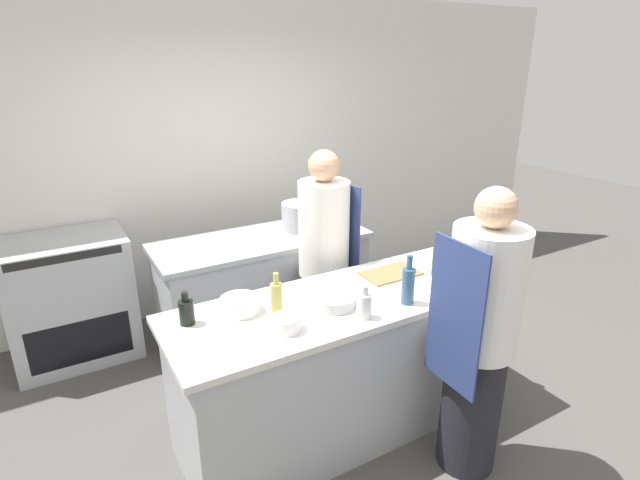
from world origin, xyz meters
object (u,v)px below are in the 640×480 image
at_px(bottle_sauce, 276,296).
at_px(bowl_ceramic_blue, 335,301).
at_px(bottle_water, 364,305).
at_px(chef_at_prep_near, 479,339).
at_px(bottle_wine, 476,248).
at_px(bowl_prep_small, 240,305).
at_px(chef_at_stove, 324,264).
at_px(stockpot, 301,216).
at_px(bowl_mixing_large, 286,323).
at_px(oven_range, 72,299).
at_px(bottle_olive_oil, 186,311).
at_px(bottle_cooking_oil, 438,260).
at_px(bottle_vinegar, 408,284).

relative_size(bottle_sauce, bowl_ceramic_blue, 0.99).
bearing_deg(bottle_water, chef_at_prep_near, -38.13).
distance_m(bottle_wine, bowl_prep_small, 1.64).
xyz_separation_m(chef_at_stove, stockpot, (0.11, 0.57, 0.19)).
xyz_separation_m(chef_at_prep_near, bowl_mixing_large, (-0.92, 0.48, 0.13)).
relative_size(bowl_prep_small, stockpot, 0.70).
height_order(oven_range, bowl_prep_small, bowl_prep_small).
bearing_deg(bowl_prep_small, bottle_olive_oil, 177.09).
bearing_deg(bottle_sauce, bottle_water, -37.97).
bearing_deg(bottle_cooking_oil, oven_range, 139.51).
bearing_deg(oven_range, bottle_sauce, -60.33).
distance_m(bottle_olive_oil, bottle_wine, 1.94).
bearing_deg(bottle_cooking_oil, bottle_water, -163.33).
relative_size(bottle_wine, bottle_cooking_oil, 1.21).
relative_size(bowl_mixing_large, stockpot, 0.51).
xyz_separation_m(oven_range, bottle_wine, (2.42, -1.79, 0.55)).
bearing_deg(bottle_sauce, oven_range, 119.67).
distance_m(chef_at_prep_near, bottle_cooking_oil, 0.68).
bearing_deg(chef_at_prep_near, bottle_vinegar, 25.50).
distance_m(chef_at_prep_near, bottle_sauce, 1.13).
height_order(chef_at_stove, bottle_vinegar, chef_at_stove).
bearing_deg(bottle_olive_oil, bottle_sauce, -13.67).
height_order(bottle_olive_oil, bowl_ceramic_blue, bottle_olive_oil).
distance_m(bowl_prep_small, bowl_ceramic_blue, 0.54).
height_order(bottle_cooking_oil, stockpot, bottle_cooking_oil).
distance_m(oven_range, bottle_cooking_oil, 2.80).
bearing_deg(stockpot, bowl_ceramic_blue, -109.89).
bearing_deg(chef_at_stove, bottle_water, -21.29).
bearing_deg(bottle_sauce, bottle_cooking_oil, -4.16).
distance_m(bottle_vinegar, bottle_cooking_oil, 0.47).
xyz_separation_m(bottle_wine, bowl_prep_small, (-1.63, 0.19, -0.08)).
distance_m(chef_at_stove, bottle_water, 0.97).
height_order(chef_at_prep_near, bottle_cooking_oil, chef_at_prep_near).
bearing_deg(bowl_prep_small, bottle_sauce, -29.14).
relative_size(bowl_prep_small, bowl_ceramic_blue, 0.93).
distance_m(bottle_cooking_oil, stockpot, 1.31).
distance_m(chef_at_stove, stockpot, 0.62).
xyz_separation_m(bottle_water, bowl_prep_small, (-0.57, 0.40, -0.03)).
relative_size(bottle_cooking_oil, bowl_mixing_large, 1.63).
bearing_deg(chef_at_prep_near, chef_at_stove, 10.44).
height_order(chef_at_prep_near, bottle_vinegar, chef_at_prep_near).
height_order(bowl_mixing_large, bowl_ceramic_blue, bowl_mixing_large).
bearing_deg(stockpot, bowl_mixing_large, -120.76).
xyz_separation_m(bottle_olive_oil, bottle_water, (0.86, -0.42, 0.00)).
bearing_deg(oven_range, bottle_wine, -36.49).
relative_size(bottle_water, stockpot, 0.61).
relative_size(chef_at_stove, bowl_prep_small, 7.67).
bearing_deg(bottle_cooking_oil, chef_at_stove, 123.12).
relative_size(chef_at_prep_near, bowl_prep_small, 7.68).
xyz_separation_m(oven_range, bottle_vinegar, (1.67, -1.99, 0.55)).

